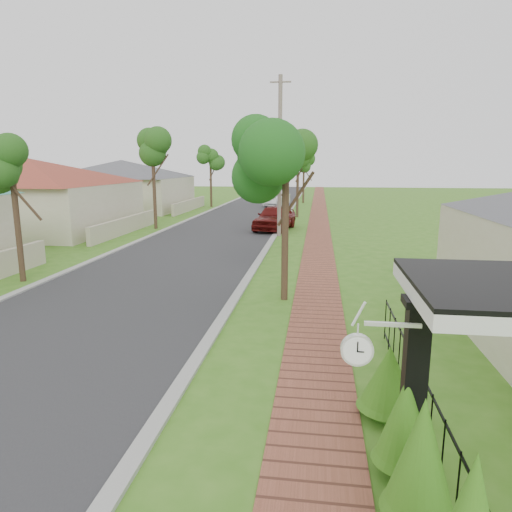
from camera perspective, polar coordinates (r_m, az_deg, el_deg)
The scene contains 16 objects.
ground at distance 8.74m, azimuth -15.57°, elevation -17.96°, with size 160.00×160.00×0.00m, color #3B721B.
road at distance 27.97m, azimuth -5.11°, elevation 2.69°, with size 7.00×120.00×0.02m, color #28282B.
kerb_right at distance 27.39m, azimuth 2.37°, elevation 2.54°, with size 0.30×120.00×0.10m, color #9E9E99.
kerb_left at distance 29.00m, azimuth -12.16°, elevation 2.79°, with size 0.30×120.00×0.10m, color #9E9E99.
sidewalk at distance 27.27m, azimuth 7.82°, elevation 2.40°, with size 1.50×120.00×0.03m, color brown.
porch_post at distance 6.84m, azimuth 19.03°, elevation -16.26°, with size 0.48×0.48×2.52m.
picket_fence at distance 8.04m, azimuth 19.90°, elevation -16.64°, with size 0.03×8.02×1.00m.
street_trees at distance 34.33m, azimuth -2.45°, elevation 11.93°, with size 10.70×37.65×5.89m.
hedge_row at distance 6.38m, azimuth 19.16°, elevation -21.61°, with size 0.91×4.92×2.22m.
far_house_red at distance 32.55m, azimuth -26.35°, elevation 6.93°, with size 15.56×15.56×4.60m.
far_house_grey at distance 44.83m, azimuth -16.30°, elevation 8.56°, with size 15.56×15.56×4.60m.
parked_car_red at distance 29.76m, azimuth 2.36°, elevation 4.83°, with size 1.92×4.78×1.63m, color #5A0F0D.
parked_car_white at distance 46.29m, azimuth 2.59°, elevation 7.15°, with size 1.67×4.78×1.57m, color silver.
near_tree at distance 13.98m, azimuth 3.76°, elevation 10.88°, with size 2.01×2.01×5.15m.
utility_pole at distance 27.04m, azimuth 2.99°, elevation 12.27°, with size 1.20×0.24×9.15m.
station_clock at distance 6.02m, azimuth 12.85°, elevation -11.10°, with size 0.97×0.13×0.59m.
Camera 1 is at (3.20, -6.94, 4.23)m, focal length 32.00 mm.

